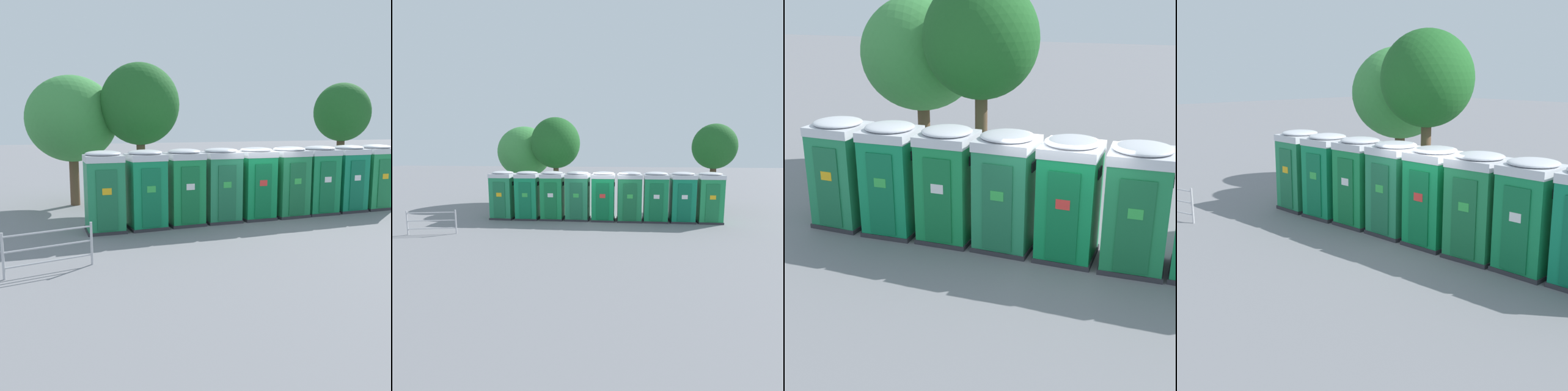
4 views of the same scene
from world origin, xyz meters
The scene contains 14 objects.
ground_plane centered at (0.00, 0.00, 0.00)m, with size 120.00×120.00×0.00m, color slate.
portapotty_0 centered at (-5.32, -0.39, 1.28)m, with size 1.20×1.21×2.54m.
portapotty_1 centered at (-3.98, -0.35, 1.28)m, with size 1.25×1.28×2.54m.
portapotty_2 centered at (-2.66, -0.23, 1.28)m, with size 1.22×1.25×2.54m.
portapotty_3 centered at (-1.33, -0.16, 1.28)m, with size 1.22×1.21×2.54m.
portapotty_4 centered at (0.01, -0.13, 1.28)m, with size 1.21×1.23×2.54m.
portapotty_5 centered at (1.34, -0.09, 1.28)m, with size 1.32×1.28×2.54m.
portapotty_6 centered at (2.67, -0.01, 1.28)m, with size 1.23×1.21×2.54m.
portapotty_7 centered at (4.00, 0.08, 1.28)m, with size 1.25×1.24×2.54m.
portapotty_8 centered at (5.33, 0.15, 1.28)m, with size 1.25×1.24×2.54m.
street_tree_0 centered at (-5.88, 4.68, 3.51)m, with size 3.66×3.66×5.26m.
street_tree_1 centered at (-3.36, 3.35, 4.07)m, with size 3.09×3.09×5.69m.
street_tree_2 centered at (6.36, 3.84, 3.81)m, with size 2.62×2.62×5.22m.
event_barrier centered at (-7.04, -3.97, 0.57)m, with size 2.00×0.55×1.05m.
Camera 2 is at (1.44, -15.69, 3.49)m, focal length 28.00 mm.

